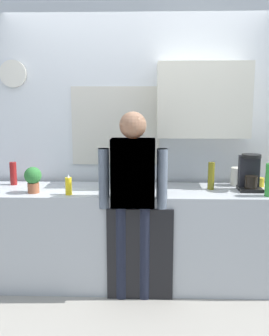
% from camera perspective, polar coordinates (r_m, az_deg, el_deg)
% --- Properties ---
extents(ground_plane, '(8.00, 8.00, 0.00)m').
position_cam_1_polar(ground_plane, '(3.58, -0.22, -18.24)').
color(ground_plane, '#9E998E').
extents(kitchen_counter, '(3.06, 0.64, 0.89)m').
position_cam_1_polar(kitchen_counter, '(3.68, -0.05, -9.91)').
color(kitchen_counter, '#B2B7BC').
rests_on(kitchen_counter, ground_plane).
extents(dishwasher_panel, '(0.56, 0.02, 0.80)m').
position_cam_1_polar(dishwasher_panel, '(3.38, 0.79, -12.55)').
color(dishwasher_panel, black).
rests_on(dishwasher_panel, ground_plane).
extents(back_wall_assembly, '(4.66, 0.42, 2.60)m').
position_cam_1_polar(back_wall_assembly, '(3.87, 1.26, 4.94)').
color(back_wall_assembly, silver).
rests_on(back_wall_assembly, ground_plane).
extents(coffee_maker, '(0.20, 0.20, 0.33)m').
position_cam_1_polar(coffee_maker, '(3.65, 16.45, -0.85)').
color(coffee_maker, black).
rests_on(coffee_maker, kitchen_counter).
extents(bottle_red_vinegar, '(0.06, 0.06, 0.22)m').
position_cam_1_polar(bottle_red_vinegar, '(3.90, -17.26, -0.76)').
color(bottle_red_vinegar, maroon).
rests_on(bottle_red_vinegar, kitchen_counter).
extents(bottle_olive_oil, '(0.06, 0.06, 0.25)m').
position_cam_1_polar(bottle_olive_oil, '(3.60, 11.12, -1.13)').
color(bottle_olive_oil, olive).
rests_on(bottle_olive_oil, kitchen_counter).
extents(bottle_green_wine, '(0.07, 0.07, 0.30)m').
position_cam_1_polar(bottle_green_wine, '(3.52, -4.47, -0.83)').
color(bottle_green_wine, '#195923').
rests_on(bottle_green_wine, kitchen_counter).
extents(cup_yellow_cup, '(0.07, 0.07, 0.08)m').
position_cam_1_polar(cup_yellow_cup, '(3.84, 17.86, -1.99)').
color(cup_yellow_cup, yellow).
rests_on(cup_yellow_cup, kitchen_counter).
extents(potted_plant, '(0.15, 0.15, 0.23)m').
position_cam_1_polar(potted_plant, '(3.52, -14.59, -1.43)').
color(potted_plant, '#9E5638').
rests_on(potted_plant, kitchen_counter).
extents(dish_soap, '(0.06, 0.06, 0.18)m').
position_cam_1_polar(dish_soap, '(3.39, -9.59, -2.58)').
color(dish_soap, yellow).
rests_on(dish_soap, kitchen_counter).
extents(storage_canister, '(0.14, 0.14, 0.17)m').
position_cam_1_polar(storage_canister, '(3.84, 14.89, -1.21)').
color(storage_canister, silver).
rests_on(storage_canister, kitchen_counter).
extents(person_at_sink, '(0.57, 0.22, 1.60)m').
position_cam_1_polar(person_at_sink, '(3.24, -0.23, -3.33)').
color(person_at_sink, brown).
rests_on(person_at_sink, ground_plane).
extents(person_guest, '(0.57, 0.22, 1.60)m').
position_cam_1_polar(person_guest, '(3.24, -0.23, -3.33)').
color(person_guest, '#3F4766').
rests_on(person_guest, ground_plane).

